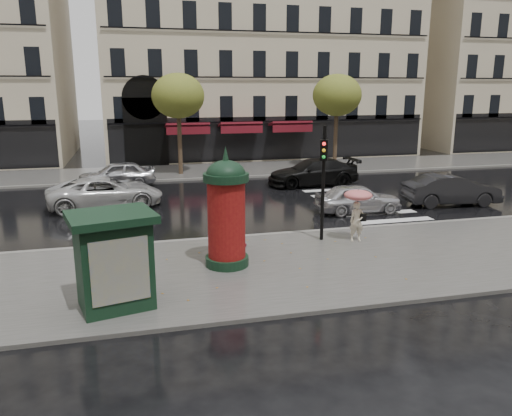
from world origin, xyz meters
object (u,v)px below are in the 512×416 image
object	(u,v)px
car_darkgrey	(451,190)
car_far_silver	(117,174)
traffic_light	(323,172)
car_white	(106,192)
woman_umbrella	(358,207)
newsstand	(114,259)
morris_column	(226,210)
car_silver	(358,198)
car_black	(313,172)
man_burgundy	(229,225)
woman_red	(237,226)

from	to	relation	value
car_darkgrey	car_far_silver	size ratio (longest dim) A/B	1.07
traffic_light	car_white	world-z (taller)	traffic_light
woman_umbrella	newsstand	size ratio (longest dim) A/B	0.79
woman_umbrella	newsstand	xyz separation A→B (m)	(-8.61, -3.75, -0.02)
morris_column	car_white	size ratio (longest dim) A/B	0.71
car_silver	car_black	distance (m)	6.87
morris_column	traffic_light	size ratio (longest dim) A/B	0.90
morris_column	car_far_silver	world-z (taller)	morris_column
man_burgundy	morris_column	bearing A→B (deg)	89.68
woman_red	man_burgundy	bearing A→B (deg)	50.04
car_silver	man_burgundy	bearing A→B (deg)	125.05
man_burgundy	newsstand	world-z (taller)	newsstand
man_burgundy	car_darkgrey	xyz separation A→B (m)	(12.21, 4.79, -0.29)
car_white	car_far_silver	size ratio (longest dim) A/B	1.24
man_burgundy	car_black	xyz separation A→B (m)	(7.33, 11.34, -0.27)
woman_red	car_white	xyz separation A→B (m)	(-4.85, 7.90, -0.13)
woman_red	car_silver	xyz separation A→B (m)	(6.64, 4.02, -0.21)
morris_column	car_white	bearing A→B (deg)	113.14
woman_umbrella	car_white	xyz separation A→B (m)	(-9.35, 8.30, -0.68)
woman_umbrella	car_darkgrey	distance (m)	8.76
morris_column	newsstand	distance (m)	4.18
man_burgundy	morris_column	distance (m)	1.66
car_far_silver	car_darkgrey	bearing A→B (deg)	56.78
woman_red	car_silver	world-z (taller)	woman_red
woman_red	newsstand	size ratio (longest dim) A/B	0.61
morris_column	traffic_light	world-z (taller)	traffic_light
woman_umbrella	morris_column	world-z (taller)	morris_column
man_burgundy	car_silver	size ratio (longest dim) A/B	0.47
car_darkgrey	car_black	bearing A→B (deg)	42.94
newsstand	car_silver	world-z (taller)	newsstand
man_burgundy	car_darkgrey	distance (m)	13.12
car_darkgrey	morris_column	bearing A→B (deg)	122.38
woman_red	car_darkgrey	xyz separation A→B (m)	(11.84, 4.34, -0.12)
woman_red	car_white	world-z (taller)	woman_red
car_black	car_white	bearing A→B (deg)	-77.67
man_burgundy	car_darkgrey	size ratio (longest dim) A/B	0.40
man_burgundy	car_darkgrey	bearing A→B (deg)	-144.94
car_darkgrey	newsstand	bearing A→B (deg)	124.29
woman_red	woman_umbrella	bearing A→B (deg)	173.50
car_silver	car_darkgrey	xyz separation A→B (m)	(5.20, 0.31, 0.09)
morris_column	car_darkgrey	bearing A→B (deg)	26.10
traffic_light	car_silver	xyz separation A→B (m)	(3.38, 4.05, -2.03)
car_far_silver	car_white	bearing A→B (deg)	-9.04
woman_umbrella	morris_column	distance (m)	5.41
car_silver	car_white	size ratio (longest dim) A/B	0.74
car_silver	car_white	distance (m)	12.13
woman_red	car_white	distance (m)	9.27
newsstand	car_white	bearing A→B (deg)	93.49
car_silver	car_white	bearing A→B (deg)	73.80
car_black	morris_column	bearing A→B (deg)	-32.99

